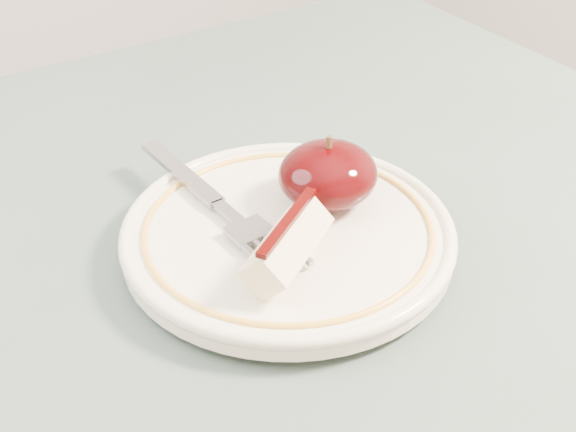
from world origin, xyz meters
TOP-DOWN VIEW (x-y plane):
  - plate at (0.07, 0.09)m, footprint 0.21×0.21m
  - apple_half at (0.11, 0.10)m, footprint 0.07×0.06m
  - apple_wedge at (0.05, 0.05)m, footprint 0.08×0.07m
  - fork at (0.05, 0.13)m, footprint 0.03×0.18m

SIDE VIEW (x-z plane):
  - plate at x=0.07m, z-range 0.75..0.77m
  - fork at x=0.05m, z-range 0.77..0.77m
  - apple_wedge at x=0.05m, z-range 0.77..0.80m
  - apple_half at x=0.11m, z-range 0.76..0.81m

